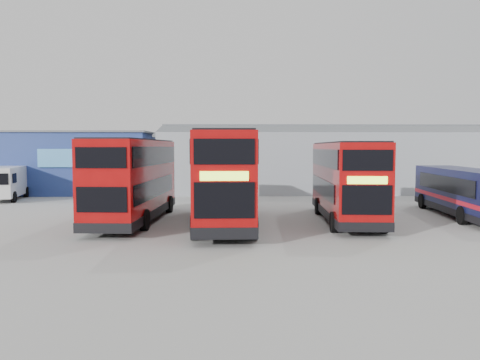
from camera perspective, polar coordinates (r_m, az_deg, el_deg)
ground_plane at (r=22.66m, az=2.22°, el=-5.70°), size 120.00×120.00×0.00m
office_block at (r=42.20m, az=-18.85°, el=2.11°), size 12.30×8.32×5.12m
maintenance_shed at (r=43.36m, az=11.06°, el=2.32°), size 30.50×12.00×5.89m
double_decker_left at (r=24.48m, az=-12.78°, el=-0.11°), size 3.08×10.13×4.23m
double_decker_centre at (r=22.88m, az=-1.97°, el=0.10°), size 2.83×10.79×4.55m
double_decker_right at (r=24.68m, az=12.76°, el=-0.24°), size 3.00×9.79×4.08m
single_decker_blue at (r=28.44m, az=25.49°, el=-1.43°), size 3.21×9.95×2.65m
panel_van at (r=37.85m, az=-26.80°, el=-0.17°), size 3.15×5.81×2.41m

